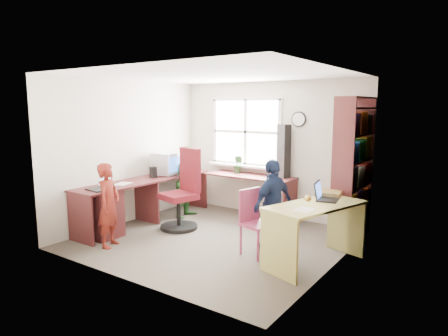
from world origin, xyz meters
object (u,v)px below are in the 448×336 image
l_desk (138,202)px  wooden_chair (255,219)px  bookshelf (353,173)px  laptop_left (101,186)px  laptop_right (324,196)px  person_green (190,182)px  potted_plant (238,164)px  cd_tower (284,151)px  swivel_chair (183,194)px  person_navy (273,204)px  crt_monitor (165,164)px  right_desk (315,221)px  person_red (109,205)px

l_desk → wooden_chair: wooden_chair is taller
bookshelf → laptop_left: bearing=-145.8°
laptop_right → person_green: size_ratio=0.31×
potted_plant → cd_tower: bearing=1.9°
l_desk → laptop_left: 0.71m
person_green → cd_tower: bearing=-69.6°
swivel_chair → person_navy: swivel_chair is taller
bookshelf → person_navy: size_ratio=1.67×
crt_monitor → right_desk: bearing=-15.6°
cd_tower → swivel_chair: bearing=-111.9°
swivel_chair → laptop_right: size_ratio=3.34×
swivel_chair → person_red: swivel_chair is taller
person_green → crt_monitor: bearing=112.8°
crt_monitor → laptop_left: crt_monitor is taller
bookshelf → cd_tower: bookshelf is taller
bookshelf → laptop_right: bearing=-95.1°
bookshelf → person_green: (-2.77, -0.39, -0.37)m
l_desk → potted_plant: (0.76, 1.79, 0.46)m
laptop_right → cd_tower: size_ratio=0.42×
bookshelf → person_red: bookshelf is taller
l_desk → person_navy: size_ratio=2.35×
laptop_left → laptop_right: laptop_right is taller
laptop_right → potted_plant: size_ratio=1.18×
potted_plant → person_navy: person_navy is taller
bookshelf → person_green: bookshelf is taller
wooden_chair → laptop_right: (0.79, 0.41, 0.35)m
l_desk → swivel_chair: (0.54, 0.49, 0.10)m
wooden_chair → laptop_right: laptop_right is taller
wooden_chair → person_red: (-1.83, -0.91, 0.12)m
wooden_chair → potted_plant: 2.16m
laptop_right → right_desk: bearing=170.6°
laptop_left → person_navy: 2.54m
swivel_chair → laptop_left: size_ratio=3.56×
bookshelf → wooden_chair: (-0.88, -1.34, -0.53)m
swivel_chair → potted_plant: 1.37m
right_desk → wooden_chair: size_ratio=1.66×
bookshelf → person_green: size_ratio=1.65×
l_desk → right_desk: bearing=5.1°
right_desk → wooden_chair: bearing=-154.2°
wooden_chair → person_red: person_red is taller
potted_plant → person_red: (-0.51, -2.56, -0.32)m
l_desk → swivel_chair: swivel_chair is taller
wooden_chair → crt_monitor: 2.43m
potted_plant → person_green: bearing=-128.6°
crt_monitor → person_green: bearing=24.8°
person_navy → swivel_chair: bearing=-79.2°
swivel_chair → laptop_right: swivel_chair is taller
crt_monitor → person_red: size_ratio=0.36×
l_desk → right_desk: right_desk is taller
right_desk → l_desk: bearing=-157.8°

